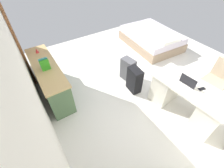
# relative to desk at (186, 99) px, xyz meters

# --- Properties ---
(ground_plane) EXTENTS (5.98, 5.98, 0.00)m
(ground_plane) POSITION_rel_desk_xyz_m (1.27, 0.01, -0.38)
(ground_plane) COLOR silver
(wall_back) EXTENTS (4.61, 0.10, 2.86)m
(wall_back) POSITION_rel_desk_xyz_m (1.27, 2.50, 1.05)
(wall_back) COLOR white
(wall_back) RESTS_ON ground_plane
(door_wooden) EXTENTS (0.88, 0.05, 2.04)m
(door_wooden) POSITION_rel_desk_xyz_m (3.02, 2.42, 0.64)
(door_wooden) COLOR brown
(door_wooden) RESTS_ON ground_plane
(desk) EXTENTS (1.49, 0.78, 0.73)m
(desk) POSITION_rel_desk_xyz_m (0.00, 0.00, 0.00)
(desk) COLOR silver
(desk) RESTS_ON ground_plane
(office_chair) EXTENTS (0.52, 0.52, 0.94)m
(office_chair) POSITION_rel_desk_xyz_m (-0.05, -0.90, 0.04)
(office_chair) COLOR black
(office_chair) RESTS_ON ground_plane
(credenza) EXTENTS (1.80, 0.48, 0.78)m
(credenza) POSITION_rel_desk_xyz_m (2.08, 2.12, 0.01)
(credenza) COLOR #4C6B47
(credenza) RESTS_ON ground_plane
(bed) EXTENTS (1.99, 1.53, 0.58)m
(bed) POSITION_rel_desk_xyz_m (2.45, -1.40, -0.14)
(bed) COLOR gray
(bed) RESTS_ON ground_plane
(suitcase_black) EXTENTS (0.38, 0.25, 0.62)m
(suitcase_black) POSITION_rel_desk_xyz_m (1.07, 0.45, -0.07)
(suitcase_black) COLOR black
(suitcase_black) RESTS_ON ground_plane
(suitcase_spare_grey) EXTENTS (0.39, 0.27, 0.59)m
(suitcase_spare_grey) POSITION_rel_desk_xyz_m (1.48, 0.33, -0.08)
(suitcase_spare_grey) COLOR #4C4C51
(suitcase_spare_grey) RESTS_ON ground_plane
(laptop) EXTENTS (0.33, 0.25, 0.21)m
(laptop) POSITION_rel_desk_xyz_m (0.10, 0.00, 0.40)
(laptop) COLOR silver
(laptop) RESTS_ON desk
(computer_mouse) EXTENTS (0.07, 0.10, 0.03)m
(computer_mouse) POSITION_rel_desk_xyz_m (0.36, -0.02, 0.36)
(computer_mouse) COLOR white
(computer_mouse) RESTS_ON desk
(cell_phone_near_laptop) EXTENTS (0.10, 0.15, 0.01)m
(cell_phone_near_laptop) POSITION_rel_desk_xyz_m (-0.13, -0.10, 0.35)
(cell_phone_near_laptop) COLOR black
(cell_phone_near_laptop) RESTS_ON desk
(book_row) EXTENTS (0.15, 0.17, 0.24)m
(book_row) POSITION_rel_desk_xyz_m (1.96, 2.12, 0.51)
(book_row) COLOR green
(book_row) RESTS_ON credenza
(figurine_small) EXTENTS (0.08, 0.08, 0.11)m
(figurine_small) POSITION_rel_desk_xyz_m (2.67, 2.12, 0.46)
(figurine_small) COLOR red
(figurine_small) RESTS_ON credenza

